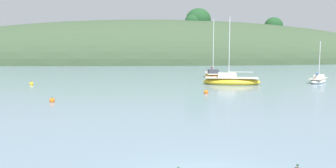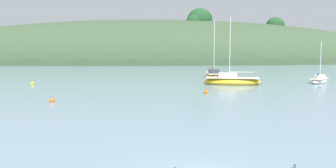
# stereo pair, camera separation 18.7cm
# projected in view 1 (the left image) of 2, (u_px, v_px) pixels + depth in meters

# --- Properties ---
(far_shoreline_hill) EXTENTS (150.00, 36.00, 27.18)m
(far_shoreline_hill) POSITION_uv_depth(u_px,v_px,m) (153.00, 62.00, 98.18)
(far_shoreline_hill) COLOR #384C33
(far_shoreline_hill) RESTS_ON ground
(sailboat_white_near) EXTENTS (7.17, 3.60, 8.35)m
(sailboat_white_near) POSITION_uv_depth(u_px,v_px,m) (231.00, 81.00, 41.65)
(sailboat_white_near) COLOR gold
(sailboat_white_near) RESTS_ON ground
(sailboat_black_sloop) EXTENTS (2.48, 6.29, 8.61)m
(sailboat_black_sloop) POSITION_uv_depth(u_px,v_px,m) (213.00, 75.00, 49.84)
(sailboat_black_sloop) COLOR orange
(sailboat_black_sloop) RESTS_ON ground
(sailboat_teal_outer) EXTENTS (4.17, 4.58, 5.35)m
(sailboat_teal_outer) POSITION_uv_depth(u_px,v_px,m) (318.00, 80.00, 43.60)
(sailboat_teal_outer) COLOR white
(sailboat_teal_outer) RESTS_ON ground
(mooring_buoy_inner) EXTENTS (0.44, 0.44, 0.54)m
(mooring_buoy_inner) POSITION_uv_depth(u_px,v_px,m) (206.00, 92.00, 33.65)
(mooring_buoy_inner) COLOR orange
(mooring_buoy_inner) RESTS_ON ground
(mooring_buoy_channel) EXTENTS (0.44, 0.44, 0.54)m
(mooring_buoy_channel) POSITION_uv_depth(u_px,v_px,m) (31.00, 84.00, 41.22)
(mooring_buoy_channel) COLOR yellow
(mooring_buoy_channel) RESTS_ON ground
(mooring_buoy_outer) EXTENTS (0.44, 0.44, 0.54)m
(mooring_buoy_outer) POSITION_uv_depth(u_px,v_px,m) (52.00, 101.00, 28.46)
(mooring_buoy_outer) COLOR orange
(mooring_buoy_outer) RESTS_ON ground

